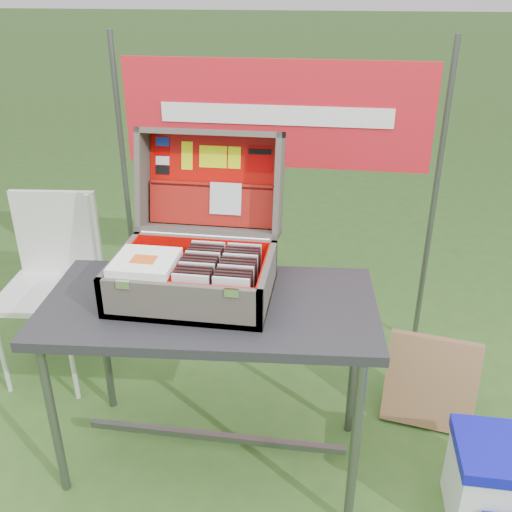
% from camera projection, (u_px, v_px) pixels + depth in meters
% --- Properties ---
extents(ground, '(80.00, 80.00, 0.00)m').
position_uv_depth(ground, '(242.00, 462.00, 2.53)').
color(ground, '#325420').
rests_on(ground, ground).
extents(table, '(1.34, 0.75, 0.81)m').
position_uv_depth(table, '(213.00, 385.00, 2.38)').
color(table, '#29292E').
rests_on(table, ground).
extents(table_top, '(1.34, 0.75, 0.04)m').
position_uv_depth(table_top, '(210.00, 306.00, 2.21)').
color(table_top, '#29292E').
rests_on(table_top, ground).
extents(table_leg_fl, '(0.04, 0.04, 0.77)m').
position_uv_depth(table_leg_fl, '(53.00, 417.00, 2.23)').
color(table_leg_fl, '#59595B').
rests_on(table_leg_fl, ground).
extents(table_leg_fr, '(0.04, 0.04, 0.77)m').
position_uv_depth(table_leg_fr, '(354.00, 450.00, 2.07)').
color(table_leg_fr, '#59595B').
rests_on(table_leg_fr, ground).
extents(table_leg_bl, '(0.04, 0.04, 0.77)m').
position_uv_depth(table_leg_bl, '(104.00, 341.00, 2.70)').
color(table_leg_bl, '#59595B').
rests_on(table_leg_bl, ground).
extents(table_leg_br, '(0.04, 0.04, 0.77)m').
position_uv_depth(table_leg_br, '(354.00, 364.00, 2.54)').
color(table_leg_br, '#59595B').
rests_on(table_leg_br, ground).
extents(table_brace, '(1.14, 0.03, 0.03)m').
position_uv_depth(table_brace, '(215.00, 436.00, 2.50)').
color(table_brace, '#59595B').
rests_on(table_brace, ground).
extents(suitcase, '(0.61, 0.59, 0.56)m').
position_uv_depth(suitcase, '(194.00, 224.00, 2.17)').
color(suitcase, '#5A5248').
rests_on(suitcase, table).
extents(suitcase_base_bottom, '(0.61, 0.43, 0.02)m').
position_uv_depth(suitcase_base_bottom, '(194.00, 293.00, 2.24)').
color(suitcase_base_bottom, '#5A5248').
rests_on(suitcase_base_bottom, table_top).
extents(suitcase_base_wall_front, '(0.61, 0.02, 0.16)m').
position_uv_depth(suitcase_base_wall_front, '(179.00, 305.00, 2.02)').
color(suitcase_base_wall_front, '#5A5248').
rests_on(suitcase_base_wall_front, table_top).
extents(suitcase_base_wall_back, '(0.61, 0.02, 0.16)m').
position_uv_depth(suitcase_base_wall_back, '(205.00, 255.00, 2.39)').
color(suitcase_base_wall_back, '#5A5248').
rests_on(suitcase_base_wall_back, table_top).
extents(suitcase_base_wall_left, '(0.02, 0.43, 0.16)m').
position_uv_depth(suitcase_base_wall_left, '(121.00, 272.00, 2.24)').
color(suitcase_base_wall_left, '#5A5248').
rests_on(suitcase_base_wall_left, table_top).
extents(suitcase_base_wall_right, '(0.02, 0.43, 0.16)m').
position_uv_depth(suitcase_base_wall_right, '(267.00, 283.00, 2.17)').
color(suitcase_base_wall_right, '#5A5248').
rests_on(suitcase_base_wall_right, table_top).
extents(suitcase_liner_floor, '(0.56, 0.39, 0.01)m').
position_uv_depth(suitcase_liner_floor, '(194.00, 290.00, 2.23)').
color(suitcase_liner_floor, red).
rests_on(suitcase_liner_floor, suitcase_base_bottom).
extents(suitcase_latch_left, '(0.05, 0.01, 0.03)m').
position_uv_depth(suitcase_latch_left, '(123.00, 285.00, 2.01)').
color(suitcase_latch_left, silver).
rests_on(suitcase_latch_left, suitcase_base_wall_front).
extents(suitcase_latch_right, '(0.05, 0.01, 0.03)m').
position_uv_depth(suitcase_latch_right, '(231.00, 293.00, 1.96)').
color(suitcase_latch_right, silver).
rests_on(suitcase_latch_right, suitcase_base_wall_front).
extents(suitcase_hinge, '(0.55, 0.02, 0.02)m').
position_uv_depth(suitcase_hinge, '(205.00, 236.00, 2.36)').
color(suitcase_hinge, silver).
rests_on(suitcase_hinge, suitcase_base_wall_back).
extents(suitcase_lid_back, '(0.61, 0.13, 0.43)m').
position_uv_depth(suitcase_lid_back, '(214.00, 181.00, 2.46)').
color(suitcase_lid_back, '#5A5248').
rests_on(suitcase_lid_back, suitcase_base_wall_back).
extents(suitcase_lid_rim_far, '(0.61, 0.16, 0.06)m').
position_uv_depth(suitcase_lid_rim_far, '(211.00, 132.00, 2.35)').
color(suitcase_lid_rim_far, '#5A5248').
rests_on(suitcase_lid_rim_far, suitcase_lid_back).
extents(suitcase_lid_rim_near, '(0.61, 0.16, 0.06)m').
position_uv_depth(suitcase_lid_rim_near, '(209.00, 230.00, 2.44)').
color(suitcase_lid_rim_near, '#5A5248').
rests_on(suitcase_lid_rim_near, suitcase_lid_back).
extents(suitcase_lid_rim_left, '(0.02, 0.26, 0.46)m').
position_uv_depth(suitcase_lid_rim_left, '(143.00, 179.00, 2.43)').
color(suitcase_lid_rim_left, '#5A5248').
rests_on(suitcase_lid_rim_left, suitcase_lid_back).
extents(suitcase_lid_rim_right, '(0.02, 0.26, 0.46)m').
position_uv_depth(suitcase_lid_rim_right, '(279.00, 185.00, 2.35)').
color(suitcase_lid_rim_right, '#5A5248').
rests_on(suitcase_lid_rim_right, suitcase_lid_back).
extents(suitcase_lid_liner, '(0.55, 0.10, 0.37)m').
position_uv_depth(suitcase_lid_liner, '(213.00, 181.00, 2.45)').
color(suitcase_lid_liner, red).
rests_on(suitcase_lid_liner, suitcase_lid_back).
extents(suitcase_liner_wall_front, '(0.56, 0.01, 0.14)m').
position_uv_depth(suitcase_liner_wall_front, '(180.00, 300.00, 2.03)').
color(suitcase_liner_wall_front, red).
rests_on(suitcase_liner_wall_front, suitcase_base_bottom).
extents(suitcase_liner_wall_back, '(0.56, 0.01, 0.14)m').
position_uv_depth(suitcase_liner_wall_back, '(204.00, 254.00, 2.37)').
color(suitcase_liner_wall_back, red).
rests_on(suitcase_liner_wall_back, suitcase_base_bottom).
extents(suitcase_liner_wall_left, '(0.01, 0.39, 0.14)m').
position_uv_depth(suitcase_liner_wall_left, '(124.00, 270.00, 2.24)').
color(suitcase_liner_wall_left, red).
rests_on(suitcase_liner_wall_left, suitcase_base_bottom).
extents(suitcase_liner_wall_right, '(0.01, 0.39, 0.14)m').
position_uv_depth(suitcase_liner_wall_right, '(264.00, 280.00, 2.16)').
color(suitcase_liner_wall_right, red).
rests_on(suitcase_liner_wall_right, suitcase_base_bottom).
extents(suitcase_lid_pocket, '(0.54, 0.07, 0.18)m').
position_uv_depth(suitcase_lid_pocket, '(211.00, 205.00, 2.45)').
color(suitcase_lid_pocket, maroon).
rests_on(suitcase_lid_pocket, suitcase_lid_liner).
extents(suitcase_pocket_edge, '(0.53, 0.02, 0.02)m').
position_uv_depth(suitcase_pocket_edge, '(212.00, 185.00, 2.43)').
color(suitcase_pocket_edge, maroon).
rests_on(suitcase_pocket_edge, suitcase_lid_pocket).
extents(suitcase_pocket_cd, '(0.14, 0.04, 0.13)m').
position_uv_depth(suitcase_pocket_cd, '(226.00, 199.00, 2.42)').
color(suitcase_pocket_cd, silver).
rests_on(suitcase_pocket_cd, suitcase_lid_pocket).
extents(lid_sticker_cc_a, '(0.06, 0.01, 0.04)m').
position_uv_depth(lid_sticker_cc_a, '(163.00, 142.00, 2.44)').
color(lid_sticker_cc_a, '#1933B2').
rests_on(lid_sticker_cc_a, suitcase_lid_liner).
extents(lid_sticker_cc_b, '(0.06, 0.01, 0.04)m').
position_uv_depth(lid_sticker_cc_b, '(163.00, 151.00, 2.44)').
color(lid_sticker_cc_b, '#B60000').
rests_on(lid_sticker_cc_b, suitcase_lid_liner).
extents(lid_sticker_cc_c, '(0.06, 0.01, 0.04)m').
position_uv_depth(lid_sticker_cc_c, '(163.00, 161.00, 2.45)').
color(lid_sticker_cc_c, white).
rests_on(lid_sticker_cc_c, suitcase_lid_liner).
extents(lid_sticker_cc_d, '(0.06, 0.01, 0.04)m').
position_uv_depth(lid_sticker_cc_d, '(163.00, 170.00, 2.46)').
color(lid_sticker_cc_d, black).
rests_on(lid_sticker_cc_d, suitcase_lid_liner).
extents(lid_card_neon_tall, '(0.05, 0.03, 0.12)m').
position_uv_depth(lid_card_neon_tall, '(187.00, 156.00, 2.43)').
color(lid_card_neon_tall, '#DAED0A').
rests_on(lid_card_neon_tall, suitcase_lid_liner).
extents(lid_card_neon_main, '(0.12, 0.02, 0.09)m').
position_uv_depth(lid_card_neon_main, '(213.00, 157.00, 2.42)').
color(lid_card_neon_main, '#DAED0A').
rests_on(lid_card_neon_main, suitcase_lid_liner).
extents(lid_card_neon_small, '(0.05, 0.02, 0.09)m').
position_uv_depth(lid_card_neon_small, '(234.00, 158.00, 2.41)').
color(lid_card_neon_small, '#DAED0A').
rests_on(lid_card_neon_small, suitcase_lid_liner).
extents(lid_sticker_band, '(0.11, 0.03, 0.11)m').
position_uv_depth(lid_sticker_band, '(260.00, 159.00, 2.39)').
color(lid_sticker_band, '#B60000').
rests_on(lid_sticker_band, suitcase_lid_liner).
extents(lid_sticker_band_bar, '(0.10, 0.01, 0.02)m').
position_uv_depth(lid_sticker_band_bar, '(260.00, 152.00, 2.39)').
color(lid_sticker_band_bar, black).
rests_on(lid_sticker_band_bar, suitcase_lid_liner).
extents(cd_left_0, '(0.13, 0.01, 0.15)m').
position_uv_depth(cd_left_0, '(191.00, 294.00, 2.04)').
color(cd_left_0, silver).
rests_on(cd_left_0, suitcase_liner_floor).
extents(cd_left_1, '(0.13, 0.01, 0.15)m').
position_uv_depth(cd_left_1, '(193.00, 291.00, 2.06)').
color(cd_left_1, black).
rests_on(cd_left_1, suitcase_liner_floor).
extents(cd_left_2, '(0.13, 0.01, 0.15)m').
position_uv_depth(cd_left_2, '(194.00, 288.00, 2.08)').
color(cd_left_2, black).
rests_on(cd_left_2, suitcase_liner_floor).
extents(cd_left_3, '(0.13, 0.01, 0.15)m').
position_uv_depth(cd_left_3, '(196.00, 284.00, 2.10)').
color(cd_left_3, black).
rests_on(cd_left_3, suitcase_liner_floor).
extents(cd_left_4, '(0.13, 0.01, 0.15)m').
position_uv_depth(cd_left_4, '(198.00, 281.00, 2.12)').
color(cd_left_4, silver).
rests_on(cd_left_4, suitcase_liner_floor).
extents(cd_left_5, '(0.13, 0.01, 0.15)m').
position_uv_depth(cd_left_5, '(199.00, 278.00, 2.15)').
color(cd_left_5, black).
rests_on(cd_left_5, suitcase_liner_floor).
extents(cd_left_6, '(0.13, 0.01, 0.15)m').
position_uv_depth(cd_left_6, '(201.00, 276.00, 2.17)').
color(cd_left_6, black).
rests_on(cd_left_6, suitcase_liner_floor).
extents(cd_left_7, '(0.13, 0.01, 0.15)m').
position_uv_depth(cd_left_7, '(202.00, 273.00, 2.19)').
color(cd_left_7, black).
rests_on(cd_left_7, suitcase_liner_floor).
extents(cd_left_8, '(0.13, 0.01, 0.15)m').
position_uv_depth(cd_left_8, '(203.00, 270.00, 2.21)').
color(cd_left_8, silver).
rests_on(cd_left_8, suitcase_liner_floor).
extents(cd_left_9, '(0.13, 0.01, 0.15)m').
position_uv_depth(cd_left_9, '(205.00, 267.00, 2.23)').
color(cd_left_9, black).
rests_on(cd_left_9, suitcase_liner_floor).
extents(cd_left_10, '(0.13, 0.01, 0.15)m').
position_uv_depth(cd_left_10, '(206.00, 264.00, 2.25)').
color(cd_left_10, black).
rests_on(cd_left_10, suitcase_liner_floor).
extents(cd_left_11, '(0.13, 0.01, 0.15)m').
position_uv_depth(cd_left_11, '(208.00, 262.00, 2.27)').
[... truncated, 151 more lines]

